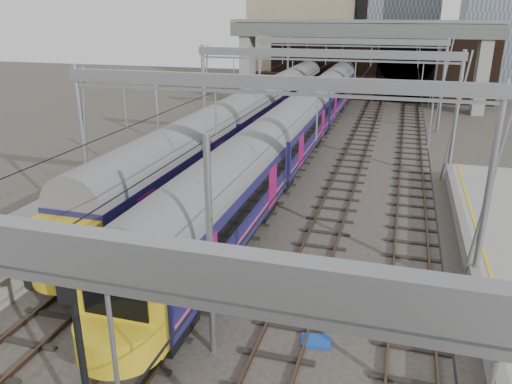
% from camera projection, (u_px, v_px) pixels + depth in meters
% --- Properties ---
extents(tracks, '(14.40, 80.00, 0.22)m').
position_uv_depth(tracks, '(298.00, 205.00, 27.46)').
color(tracks, '#4C3828').
rests_on(tracks, ground).
extents(overhead_line, '(16.80, 80.00, 8.00)m').
position_uv_depth(overhead_line, '(322.00, 71.00, 31.08)').
color(overhead_line, gray).
rests_on(overhead_line, ground).
extents(retaining_wall, '(28.00, 2.75, 9.00)m').
position_uv_depth(retaining_wall, '(374.00, 63.00, 58.94)').
color(retaining_wall, black).
rests_on(retaining_wall, ground).
extents(overbridge, '(28.00, 3.00, 9.25)m').
position_uv_depth(overbridge, '(359.00, 39.00, 52.96)').
color(overbridge, gray).
rests_on(overbridge, ground).
extents(train_main, '(2.66, 61.48, 4.62)m').
position_uv_depth(train_main, '(314.00, 110.00, 41.37)').
color(train_main, black).
rests_on(train_main, ground).
extents(train_second, '(2.71, 46.97, 4.69)m').
position_uv_depth(train_second, '(254.00, 116.00, 38.74)').
color(train_second, black).
rests_on(train_second, ground).
extents(signal_near_centre, '(0.40, 0.48, 5.15)m').
position_uv_depth(signal_near_centre, '(77.00, 338.00, 11.11)').
color(signal_near_centre, black).
rests_on(signal_near_centre, ground).
extents(equip_cover_a, '(0.86, 0.64, 0.10)m').
position_uv_depth(equip_cover_a, '(286.00, 315.00, 17.48)').
color(equip_cover_a, '#1642A9').
rests_on(equip_cover_a, ground).
extents(equip_cover_b, '(0.87, 0.69, 0.09)m').
position_uv_depth(equip_cover_b, '(318.00, 278.00, 19.92)').
color(equip_cover_b, '#1642A9').
rests_on(equip_cover_b, ground).
extents(equip_cover_c, '(1.04, 0.81, 0.11)m').
position_uv_depth(equip_cover_c, '(316.00, 341.00, 16.10)').
color(equip_cover_c, '#1642A9').
rests_on(equip_cover_c, ground).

